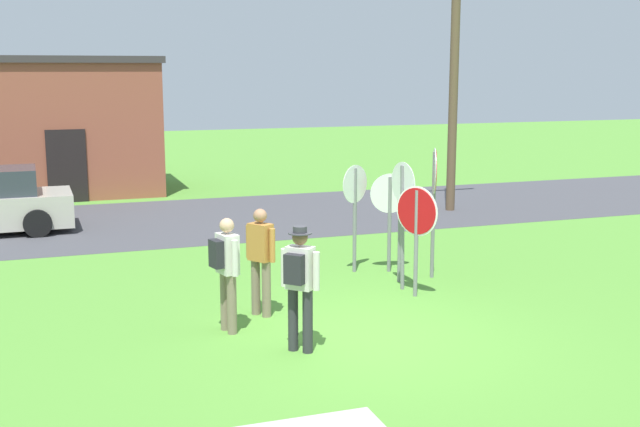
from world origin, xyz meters
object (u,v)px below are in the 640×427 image
utility_pole (455,36)px  person_in_dark_shirt (261,256)px  stop_sign_far_back (403,203)px  stop_sign_leaning_left (416,222)px  stop_sign_rear_right (390,206)px  stop_sign_leaning_right (355,200)px  person_near_signs (226,267)px  stop_sign_low_front (434,189)px  stop_sign_center_cluster (400,212)px  person_in_teal (299,280)px

utility_pole → person_in_dark_shirt: (-7.33, -7.43, -3.68)m
utility_pole → stop_sign_far_back: bearing=-124.3°
stop_sign_far_back → stop_sign_leaning_left: (0.03, -0.46, -0.24)m
stop_sign_rear_right → stop_sign_leaning_left: 1.71m
stop_sign_leaning_right → person_near_signs: 4.07m
stop_sign_low_front → stop_sign_center_cluster: bearing=-174.4°
stop_sign_far_back → stop_sign_leaning_right: bearing=102.7°
stop_sign_far_back → stop_sign_leaning_right: (-0.32, 1.42, -0.14)m
utility_pole → stop_sign_rear_right: (-4.33, -5.58, -3.36)m
utility_pole → person_near_signs: utility_pole is taller
utility_pole → person_in_teal: bearing=-128.4°
stop_sign_center_cluster → stop_sign_leaning_right: stop_sign_leaning_right is taller
stop_sign_rear_right → stop_sign_leaning_left: (-0.27, -1.69, 0.01)m
stop_sign_low_front → person_near_signs: bearing=-157.1°
stop_sign_far_back → stop_sign_low_front: bearing=32.2°
stop_sign_leaning_left → person_in_dark_shirt: bearing=-176.4°
stop_sign_rear_right → stop_sign_far_back: bearing=-104.1°
stop_sign_leaning_left → person_in_teal: size_ratio=1.08×
stop_sign_center_cluster → stop_sign_rear_right: 0.75m
stop_sign_leaning_left → utility_pole: bearing=57.6°
stop_sign_center_cluster → person_in_teal: stop_sign_center_cluster is taller
person_in_teal → person_in_dark_shirt: bearing=92.2°
stop_sign_center_cluster → person_in_teal: 4.03m
stop_sign_leaning_right → stop_sign_rear_right: bearing=-17.8°
stop_sign_center_cluster → person_near_signs: stop_sign_center_cluster is taller
person_in_teal → person_in_dark_shirt: (-0.07, 1.75, -0.06)m
person_in_dark_shirt → stop_sign_low_front: bearing=18.4°
person_in_teal → person_in_dark_shirt: 1.75m
utility_pole → person_in_teal: utility_pole is taller
stop_sign_far_back → stop_sign_leaning_left: 0.53m
stop_sign_leaning_left → stop_sign_low_front: bearing=50.4°
stop_sign_rear_right → person_in_teal: size_ratio=1.08×
stop_sign_center_cluster → stop_sign_leaning_right: bearing=118.2°
person_in_teal → person_near_signs: bearing=122.9°
person_in_teal → stop_sign_rear_right: bearing=50.8°
stop_sign_leaning_right → stop_sign_far_back: bearing=-77.3°
stop_sign_leaning_left → person_in_dark_shirt: stop_sign_leaning_left is taller
stop_sign_far_back → person_in_dark_shirt: size_ratio=1.32×
stop_sign_rear_right → person_near_signs: 4.44m
stop_sign_center_cluster → stop_sign_leaning_left: (-0.15, -0.95, -0.01)m
person_near_signs → stop_sign_rear_right: bearing=33.8°
utility_pole → person_in_teal: size_ratio=5.12×
stop_sign_leaning_left → person_in_teal: (-2.67, -1.92, -0.27)m
person_near_signs → stop_sign_leaning_right: bearing=41.1°
stop_sign_leaning_left → person_in_dark_shirt: (-2.74, -0.17, -0.33)m
stop_sign_low_front → person_in_teal: stop_sign_low_front is taller
stop_sign_leaning_right → stop_sign_low_front: bearing=-36.0°
stop_sign_far_back → stop_sign_leaning_right: stop_sign_far_back is taller
utility_pole → person_in_dark_shirt: utility_pole is taller
stop_sign_leaning_right → person_in_teal: size_ratio=1.17×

